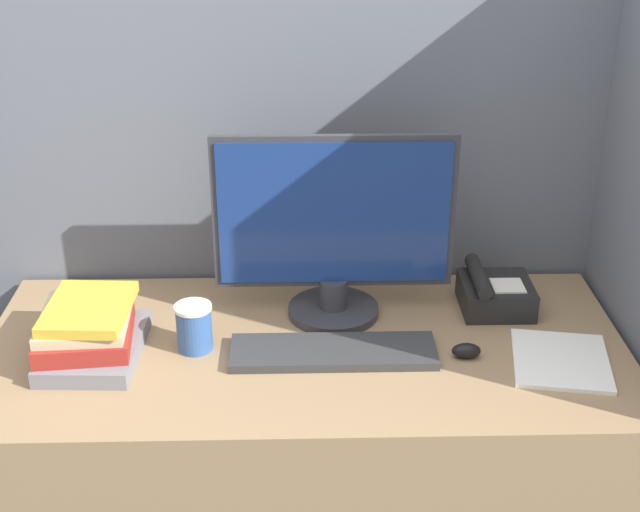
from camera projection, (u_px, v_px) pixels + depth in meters
name	position (u px, v px, depth m)	size (l,w,h in m)	color
cubicle_panel_rear	(303.00, 239.00, 2.33)	(1.87, 0.04, 1.73)	slate
desk	(306.00, 480.00, 2.19)	(1.47, 0.69, 0.77)	#937551
monitor	(334.00, 233.00, 2.07)	(0.56, 0.22, 0.45)	#333338
keyboard	(333.00, 352.00, 1.98)	(0.46, 0.14, 0.02)	#333333
mouse	(466.00, 351.00, 1.97)	(0.06, 0.04, 0.03)	black
coffee_cup	(194.00, 327.00, 1.99)	(0.08, 0.08, 0.11)	#335999
book_stack	(89.00, 332.00, 1.97)	(0.23, 0.29, 0.13)	slate
desk_telephone	(494.00, 293.00, 2.17)	(0.17, 0.18, 0.11)	black
paper_pile	(561.00, 360.00, 1.96)	(0.24, 0.27, 0.01)	white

